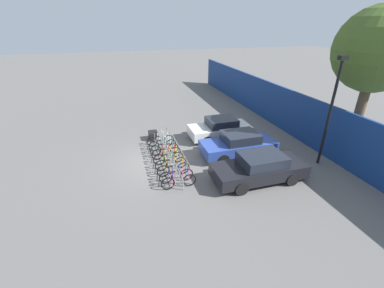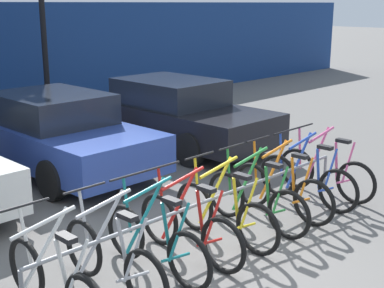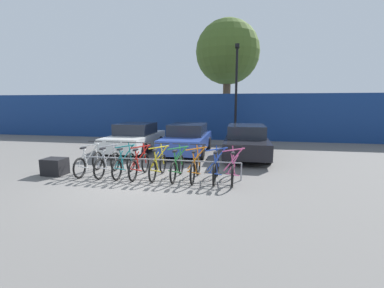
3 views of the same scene
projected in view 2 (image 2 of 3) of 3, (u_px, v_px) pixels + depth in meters
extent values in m
plane|color=#605E5B|center=(233.00, 267.00, 6.10)|extent=(120.00, 120.00, 0.00)
cylinder|color=gray|center=(214.00, 198.00, 6.71)|extent=(5.29, 0.04, 0.04)
cylinder|color=gray|center=(325.00, 173.00, 8.60)|extent=(0.04, 0.04, 0.55)
torus|color=black|center=(26.00, 269.00, 5.38)|extent=(0.06, 0.66, 0.66)
cylinder|color=silver|center=(43.00, 251.00, 5.05)|extent=(0.60, 0.04, 0.76)
cylinder|color=silver|center=(44.00, 223.00, 4.93)|extent=(0.68, 0.04, 0.16)
cylinder|color=silver|center=(63.00, 269.00, 4.83)|extent=(0.14, 0.04, 0.63)
cylinder|color=silver|center=(75.00, 274.00, 4.69)|extent=(0.32, 0.03, 0.58)
cylinder|color=silver|center=(26.00, 239.00, 5.26)|extent=(0.12, 0.04, 0.69)
cylinder|color=black|center=(25.00, 205.00, 5.14)|extent=(0.52, 0.03, 0.03)
cube|color=black|center=(66.00, 238.00, 4.68)|extent=(0.10, 0.22, 0.05)
torus|color=black|center=(146.00, 282.00, 5.13)|extent=(0.06, 0.66, 0.66)
torus|color=black|center=(84.00, 248.00, 5.85)|extent=(0.06, 0.66, 0.66)
cylinder|color=#B7B7BC|center=(102.00, 230.00, 5.52)|extent=(0.60, 0.04, 0.76)
cylinder|color=#B7B7BC|center=(104.00, 203.00, 5.40)|extent=(0.68, 0.04, 0.16)
cylinder|color=#B7B7BC|center=(123.00, 246.00, 5.30)|extent=(0.14, 0.04, 0.63)
cylinder|color=#B7B7BC|center=(135.00, 250.00, 5.16)|extent=(0.32, 0.03, 0.58)
cylinder|color=#B7B7BC|center=(133.00, 277.00, 5.28)|extent=(0.40, 0.03, 0.08)
cylinder|color=#B7B7BC|center=(84.00, 219.00, 5.73)|extent=(0.12, 0.04, 0.69)
cylinder|color=black|center=(85.00, 188.00, 5.61)|extent=(0.52, 0.03, 0.03)
cube|color=black|center=(127.00, 216.00, 5.15)|extent=(0.10, 0.22, 0.05)
torus|color=black|center=(189.00, 261.00, 5.54)|extent=(0.06, 0.66, 0.66)
torus|color=black|center=(126.00, 232.00, 6.25)|extent=(0.06, 0.66, 0.66)
cylinder|color=#197A7F|center=(146.00, 215.00, 5.92)|extent=(0.60, 0.04, 0.76)
cylinder|color=#197A7F|center=(148.00, 190.00, 5.80)|extent=(0.68, 0.04, 0.16)
cylinder|color=#197A7F|center=(166.00, 229.00, 5.71)|extent=(0.14, 0.04, 0.63)
cylinder|color=#197A7F|center=(179.00, 232.00, 5.56)|extent=(0.32, 0.03, 0.58)
cylinder|color=#197A7F|center=(176.00, 257.00, 5.68)|extent=(0.40, 0.03, 0.08)
cylinder|color=#197A7F|center=(127.00, 205.00, 6.13)|extent=(0.12, 0.04, 0.69)
cylinder|color=black|center=(128.00, 176.00, 6.01)|extent=(0.52, 0.03, 0.03)
cube|color=black|center=(172.00, 201.00, 5.56)|extent=(0.10, 0.22, 0.05)
torus|color=black|center=(223.00, 245.00, 5.90)|extent=(0.06, 0.66, 0.66)
torus|color=black|center=(159.00, 219.00, 6.61)|extent=(0.06, 0.66, 0.66)
cylinder|color=red|center=(180.00, 203.00, 6.28)|extent=(0.60, 0.04, 0.76)
cylinder|color=red|center=(183.00, 179.00, 6.17)|extent=(0.68, 0.04, 0.16)
cylinder|color=red|center=(200.00, 215.00, 6.07)|extent=(0.14, 0.04, 0.63)
cylinder|color=red|center=(213.00, 218.00, 5.93)|extent=(0.32, 0.03, 0.58)
cylinder|color=red|center=(210.00, 242.00, 6.04)|extent=(0.40, 0.03, 0.08)
cylinder|color=red|center=(161.00, 194.00, 6.50)|extent=(0.12, 0.04, 0.69)
cylinder|color=black|center=(163.00, 166.00, 6.38)|extent=(0.52, 0.03, 0.03)
cube|color=black|center=(207.00, 189.00, 5.92)|extent=(0.10, 0.22, 0.05)
torus|color=black|center=(258.00, 229.00, 6.33)|extent=(0.06, 0.66, 0.66)
torus|color=black|center=(195.00, 206.00, 7.04)|extent=(0.06, 0.66, 0.66)
cylinder|color=yellow|center=(215.00, 190.00, 6.71)|extent=(0.60, 0.04, 0.76)
cylinder|color=yellow|center=(219.00, 167.00, 6.60)|extent=(0.68, 0.04, 0.16)
cylinder|color=yellow|center=(236.00, 201.00, 6.50)|extent=(0.14, 0.04, 0.63)
cylinder|color=yellow|center=(249.00, 203.00, 6.36)|extent=(0.32, 0.03, 0.58)
cylinder|color=yellow|center=(245.00, 226.00, 6.47)|extent=(0.40, 0.03, 0.08)
cylinder|color=yellow|center=(197.00, 182.00, 6.93)|extent=(0.12, 0.04, 0.69)
cylinder|color=black|center=(199.00, 156.00, 6.80)|extent=(0.52, 0.03, 0.03)
cube|color=black|center=(242.00, 176.00, 6.35)|extent=(0.10, 0.22, 0.05)
torus|color=black|center=(289.00, 215.00, 6.76)|extent=(0.06, 0.66, 0.66)
torus|color=black|center=(226.00, 194.00, 7.48)|extent=(0.06, 0.66, 0.66)
cylinder|color=#288438|center=(247.00, 178.00, 7.15)|extent=(0.60, 0.04, 0.76)
cylinder|color=#288438|center=(251.00, 157.00, 7.03)|extent=(0.68, 0.04, 0.16)
cylinder|color=#288438|center=(267.00, 189.00, 6.93)|extent=(0.14, 0.04, 0.63)
cylinder|color=#288438|center=(280.00, 191.00, 6.79)|extent=(0.32, 0.03, 0.58)
cylinder|color=#288438|center=(276.00, 212.00, 6.91)|extent=(0.40, 0.03, 0.08)
cylinder|color=#288438|center=(229.00, 172.00, 7.36)|extent=(0.12, 0.04, 0.69)
cylinder|color=black|center=(232.00, 147.00, 7.24)|extent=(0.52, 0.03, 0.03)
cube|color=black|center=(274.00, 165.00, 6.78)|extent=(0.10, 0.22, 0.05)
torus|color=black|center=(314.00, 203.00, 7.17)|extent=(0.06, 0.66, 0.66)
torus|color=black|center=(252.00, 185.00, 7.88)|extent=(0.06, 0.66, 0.66)
cylinder|color=orange|center=(273.00, 169.00, 7.55)|extent=(0.60, 0.04, 0.76)
cylinder|color=orange|center=(277.00, 149.00, 7.43)|extent=(0.68, 0.04, 0.16)
cylinder|color=orange|center=(293.00, 178.00, 7.33)|extent=(0.14, 0.04, 0.63)
cylinder|color=orange|center=(306.00, 180.00, 7.19)|extent=(0.32, 0.03, 0.58)
cylinder|color=orange|center=(301.00, 201.00, 7.31)|extent=(0.40, 0.03, 0.08)
cylinder|color=orange|center=(255.00, 163.00, 7.76)|extent=(0.12, 0.04, 0.69)
cylinder|color=black|center=(258.00, 139.00, 7.64)|extent=(0.52, 0.03, 0.03)
cube|color=black|center=(300.00, 156.00, 7.19)|extent=(0.10, 0.22, 0.05)
torus|color=black|center=(338.00, 191.00, 7.60)|extent=(0.06, 0.66, 0.66)
torus|color=black|center=(278.00, 175.00, 8.32)|extent=(0.06, 0.66, 0.66)
cylinder|color=#284CB7|center=(299.00, 160.00, 7.98)|extent=(0.60, 0.04, 0.76)
cylinder|color=#284CB7|center=(303.00, 141.00, 7.87)|extent=(0.68, 0.04, 0.16)
cylinder|color=#284CB7|center=(318.00, 169.00, 7.77)|extent=(0.14, 0.04, 0.63)
cylinder|color=#284CB7|center=(330.00, 170.00, 7.63)|extent=(0.32, 0.03, 0.58)
cylinder|color=#284CB7|center=(326.00, 190.00, 7.74)|extent=(0.40, 0.03, 0.08)
cylinder|color=#284CB7|center=(281.00, 154.00, 8.20)|extent=(0.12, 0.04, 0.69)
cylinder|color=black|center=(284.00, 132.00, 8.08)|extent=(0.52, 0.03, 0.03)
cube|color=black|center=(325.00, 147.00, 7.62)|extent=(0.10, 0.22, 0.05)
torus|color=black|center=(356.00, 183.00, 7.95)|extent=(0.06, 0.66, 0.66)
torus|color=black|center=(296.00, 168.00, 8.67)|extent=(0.06, 0.66, 0.66)
cylinder|color=#E55993|center=(317.00, 153.00, 8.34)|extent=(0.60, 0.04, 0.76)
cylinder|color=#E55993|center=(322.00, 135.00, 8.22)|extent=(0.68, 0.04, 0.16)
cylinder|color=#E55993|center=(336.00, 161.00, 8.12)|extent=(0.14, 0.04, 0.63)
cylinder|color=#E55993|center=(348.00, 163.00, 7.98)|extent=(0.32, 0.03, 0.58)
cylinder|color=#E55993|center=(344.00, 181.00, 8.10)|extent=(0.40, 0.03, 0.08)
cylinder|color=#E55993|center=(300.00, 148.00, 8.55)|extent=(0.12, 0.04, 0.69)
cylinder|color=black|center=(303.00, 126.00, 8.43)|extent=(0.52, 0.03, 0.03)
cube|color=black|center=(343.00, 141.00, 7.97)|extent=(0.10, 0.22, 0.05)
cylinder|color=black|center=(0.00, 194.00, 7.52)|extent=(0.20, 0.64, 0.64)
cube|color=#2D479E|center=(56.00, 140.00, 9.50)|extent=(1.80, 4.29, 0.62)
cube|color=#1E232D|center=(51.00, 108.00, 9.42)|extent=(1.58, 1.98, 0.52)
cylinder|color=black|center=(61.00, 134.00, 10.99)|extent=(0.20, 0.64, 0.64)
cylinder|color=black|center=(52.00, 180.00, 8.12)|extent=(0.20, 0.64, 0.64)
cylinder|color=black|center=(139.00, 158.00, 9.30)|extent=(0.20, 0.64, 0.64)
cube|color=black|center=(174.00, 119.00, 11.22)|extent=(1.80, 4.57, 0.62)
cube|color=#1E232D|center=(170.00, 91.00, 11.16)|extent=(1.58, 2.10, 0.52)
cylinder|color=black|center=(104.00, 127.00, 11.60)|extent=(0.20, 0.64, 0.64)
cylinder|color=black|center=(162.00, 116.00, 12.77)|extent=(0.20, 0.64, 0.64)
cylinder|color=black|center=(190.00, 150.00, 9.80)|extent=(0.20, 0.64, 0.64)
cylinder|color=black|center=(249.00, 134.00, 10.97)|extent=(0.20, 0.64, 0.64)
cylinder|color=black|center=(42.00, 11.00, 13.05)|extent=(0.14, 0.14, 5.45)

